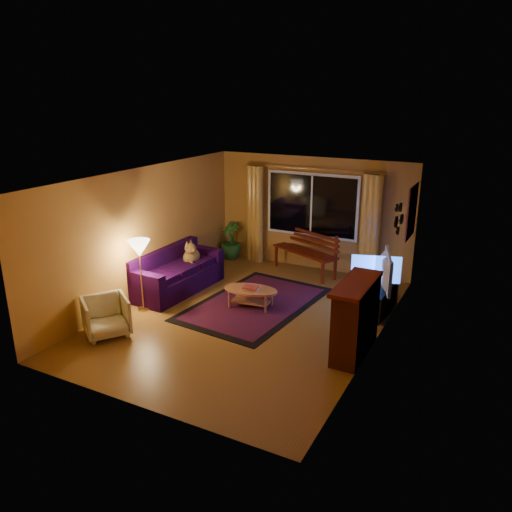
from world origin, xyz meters
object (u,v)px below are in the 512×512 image
at_px(bench, 304,262).
at_px(sofa, 177,271).
at_px(floor_lamp, 141,276).
at_px(armchair, 106,315).
at_px(tv_console, 379,299).
at_px(coffee_table, 251,298).

relative_size(bench, sofa, 0.79).
bearing_deg(floor_lamp, bench, 59.63).
bearing_deg(armchair, tv_console, -16.15).
bearing_deg(coffee_table, sofa, 177.85).
distance_m(bench, tv_console, 2.36).
bearing_deg(coffee_table, floor_lamp, -149.60).
distance_m(sofa, floor_lamp, 1.09).
distance_m(sofa, tv_console, 3.96).
xyz_separation_m(bench, floor_lamp, (-1.88, -3.20, 0.41)).
relative_size(sofa, tv_console, 1.77).
bearing_deg(tv_console, armchair, -139.20).
bearing_deg(bench, tv_console, -9.76).
distance_m(bench, sofa, 2.85).
height_order(bench, sofa, sofa).
bearing_deg(tv_console, coffee_table, -154.54).
xyz_separation_m(coffee_table, tv_console, (2.15, 0.92, 0.06)).
bearing_deg(floor_lamp, tv_console, 26.43).
relative_size(floor_lamp, tv_console, 1.13).
relative_size(armchair, coffee_table, 0.70).
relative_size(armchair, floor_lamp, 0.54).
relative_size(floor_lamp, coffee_table, 1.29).
bearing_deg(sofa, floor_lamp, -86.41).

